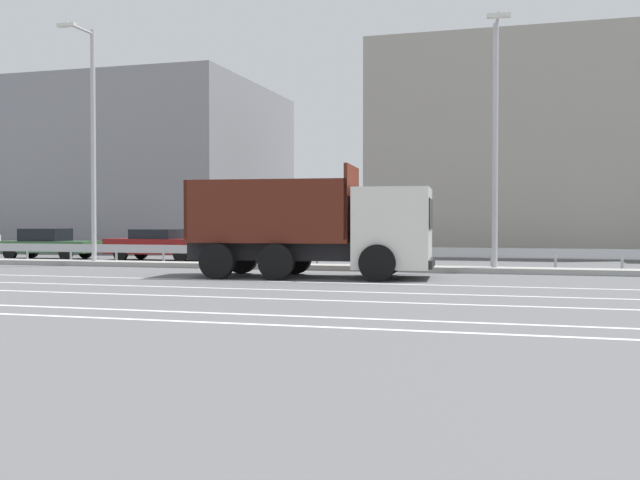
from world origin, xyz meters
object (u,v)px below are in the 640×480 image
at_px(street_lamp_2, 495,134).
at_px(parked_car_3, 160,244).
at_px(dump_truck, 344,233).
at_px(street_lamp_1, 91,136).
at_px(parked_car_2, 48,244).
at_px(median_road_sign, 411,235).

relative_size(street_lamp_2, parked_car_3, 1.79).
xyz_separation_m(dump_truck, street_lamp_1, (-10.70, 3.23, 3.59)).
height_order(street_lamp_2, parked_car_2, street_lamp_2).
distance_m(dump_truck, street_lamp_1, 11.74).
xyz_separation_m(median_road_sign, parked_car_3, (-11.56, 4.01, -0.53)).
bearing_deg(median_road_sign, parked_car_2, 167.38).
distance_m(dump_truck, parked_car_3, 12.55).
bearing_deg(dump_truck, median_road_sign, 151.46).
bearing_deg(street_lamp_2, median_road_sign, 178.32).
xyz_separation_m(median_road_sign, parked_car_2, (-17.06, 3.82, -0.54)).
bearing_deg(street_lamp_1, parked_car_3, 81.89).
xyz_separation_m(median_road_sign, street_lamp_1, (-12.16, -0.16, 3.69)).
distance_m(median_road_sign, parked_car_3, 12.25).
xyz_separation_m(dump_truck, parked_car_3, (-10.11, 7.40, -0.62)).
distance_m(street_lamp_1, street_lamp_2, 14.94).
bearing_deg(median_road_sign, street_lamp_1, -179.24).
bearing_deg(parked_car_3, parked_car_2, -88.43).
bearing_deg(dump_truck, parked_car_2, -120.19).
xyz_separation_m(street_lamp_1, parked_car_3, (0.59, 4.17, -4.21)).
height_order(dump_truck, median_road_sign, dump_truck).
height_order(street_lamp_1, parked_car_3, street_lamp_1).
height_order(dump_truck, street_lamp_2, street_lamp_2).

